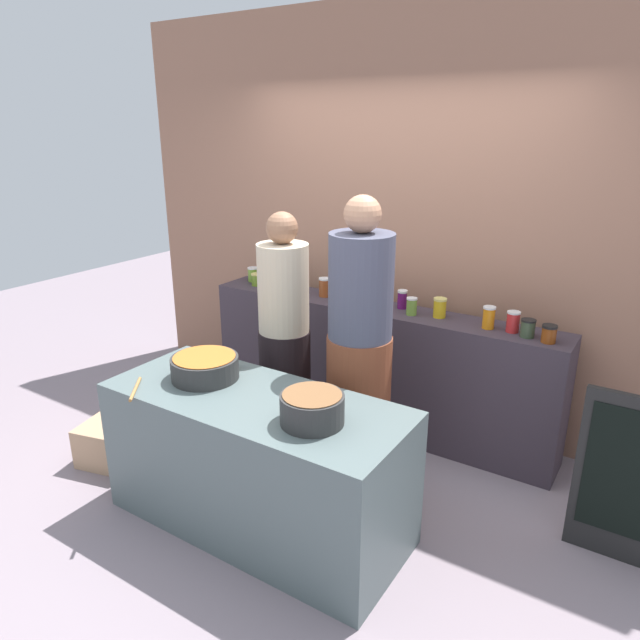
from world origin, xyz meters
name	(u,v)px	position (x,y,z in m)	size (l,w,h in m)	color
ground	(289,495)	(0.00, 0.00, 0.00)	(12.00, 12.00, 0.00)	gray
storefront_wall	(401,221)	(0.00, 1.45, 1.50)	(4.80, 0.12, 3.00)	#996A54
display_shelf	(374,366)	(0.00, 1.10, 0.47)	(2.70, 0.36, 0.93)	#382F39
prep_table	(257,462)	(0.00, -0.30, 0.40)	(1.70, 0.70, 0.80)	#506061
preserve_jar_0	(253,274)	(-1.19, 1.17, 0.99)	(0.09, 0.09, 0.12)	olive
preserve_jar_1	(257,279)	(-1.08, 1.08, 0.98)	(0.09, 0.09, 0.10)	olive
preserve_jar_2	(275,278)	(-0.96, 1.16, 1.00)	(0.07, 0.07, 0.13)	#1F5123
preserve_jar_3	(291,284)	(-0.71, 1.05, 1.00)	(0.09, 0.09, 0.14)	olive
preserve_jar_4	(325,287)	(-0.45, 1.12, 1.01)	(0.09, 0.09, 0.14)	brown
preserve_jar_5	(346,292)	(-0.28, 1.15, 0.99)	(0.09, 0.09, 0.11)	#3E2458
preserve_jar_6	(360,294)	(-0.17, 1.16, 0.99)	(0.08, 0.08, 0.11)	brown
preserve_jar_7	(364,299)	(-0.07, 1.04, 1.00)	(0.08, 0.08, 0.12)	#B81F0C
preserve_jar_8	(402,299)	(0.17, 1.17, 1.00)	(0.07, 0.07, 0.13)	#5A1457
preserve_jar_9	(412,306)	(0.29, 1.07, 1.00)	(0.08, 0.08, 0.12)	olive
preserve_jar_10	(440,308)	(0.47, 1.12, 1.00)	(0.09, 0.09, 0.13)	gold
preserve_jar_11	(489,317)	(0.82, 1.08, 1.01)	(0.08, 0.08, 0.15)	orange
preserve_jar_12	(513,322)	(0.96, 1.10, 1.00)	(0.08, 0.08, 0.13)	red
preserve_jar_13	(528,328)	(1.07, 1.06, 0.99)	(0.09, 0.09, 0.11)	#36462F
preserve_jar_14	(549,334)	(1.20, 1.03, 0.99)	(0.09, 0.09, 0.11)	brown
cooking_pot_left	(205,367)	(-0.39, -0.26, 0.87)	(0.38, 0.38, 0.13)	#2D2D2D
cooking_pot_center	(312,409)	(0.41, -0.36, 0.88)	(0.32, 0.32, 0.15)	#2D2D2D
wooden_spoon	(135,389)	(-0.60, -0.59, 0.81)	(0.02, 0.02, 0.28)	#9E703D
cook_with_tongs	(285,353)	(-0.28, 0.36, 0.77)	(0.34, 0.34, 1.68)	black
cook_in_cap	(359,364)	(0.28, 0.35, 0.83)	(0.39, 0.39, 1.82)	brown
bread_crate	(115,444)	(-1.21, -0.33, 0.14)	(0.44, 0.34, 0.27)	tan
chalkboard_sign	(637,483)	(1.80, 0.50, 0.47)	(0.59, 0.05, 0.94)	black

